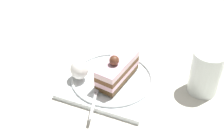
# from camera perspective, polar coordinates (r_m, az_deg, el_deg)

# --- Properties ---
(ground_plane) EXTENTS (2.40, 2.40, 0.00)m
(ground_plane) POSITION_cam_1_polar(r_m,az_deg,el_deg) (0.75, -0.53, -3.23)
(ground_plane) COLOR silver
(dessert_plate) EXTENTS (0.25, 0.25, 0.02)m
(dessert_plate) POSITION_cam_1_polar(r_m,az_deg,el_deg) (0.75, 0.00, -2.36)
(dessert_plate) COLOR white
(dessert_plate) RESTS_ON ground_plane
(cake_slice) EXTENTS (0.09, 0.13, 0.07)m
(cake_slice) POSITION_cam_1_polar(r_m,az_deg,el_deg) (0.72, 0.97, -0.46)
(cake_slice) COLOR brown
(cake_slice) RESTS_ON dessert_plate
(whipped_cream_dollop) EXTENTS (0.04, 0.04, 0.05)m
(whipped_cream_dollop) POSITION_cam_1_polar(r_m,az_deg,el_deg) (0.73, -6.02, -0.48)
(whipped_cream_dollop) COLOR white
(whipped_cream_dollop) RESTS_ON dessert_plate
(fork) EXTENTS (0.02, 0.12, 0.00)m
(fork) POSITION_cam_1_polar(r_m,az_deg,el_deg) (0.69, -3.15, -5.68)
(fork) COLOR silver
(fork) RESTS_ON dessert_plate
(drink_glass_near) EXTENTS (0.07, 0.07, 0.11)m
(drink_glass_near) POSITION_cam_1_polar(r_m,az_deg,el_deg) (0.73, 16.74, -1.18)
(drink_glass_near) COLOR white
(drink_glass_near) RESTS_ON ground_plane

